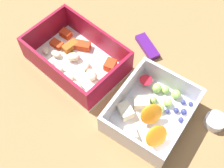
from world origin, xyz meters
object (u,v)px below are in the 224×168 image
pasta_container (77,59)px  paper_cup_liner (215,121)px  fruit_bowl (151,112)px  candy_bar (147,47)px

pasta_container → paper_cup_liner: size_ratio=5.13×
fruit_bowl → candy_bar: 16.61cm
candy_bar → paper_cup_liner: paper_cup_liner is taller
pasta_container → paper_cup_liner: 30.00cm
fruit_bowl → paper_cup_liner: (10.19, 6.50, -0.99)cm
pasta_container → fruit_bowl: 19.02cm
fruit_bowl → candy_bar: fruit_bowl is taller
paper_cup_liner → fruit_bowl: bearing=-147.5°
pasta_container → fruit_bowl: (19.02, 0.24, -0.15)cm
fruit_bowl → candy_bar: size_ratio=2.45×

